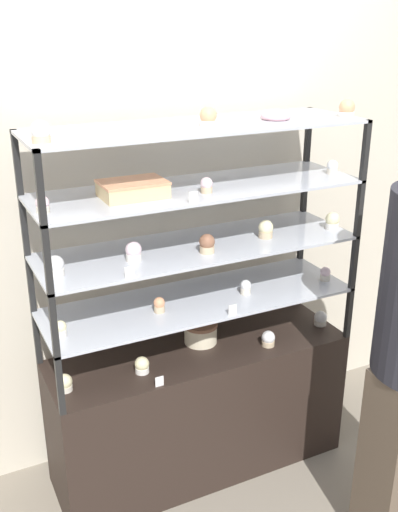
# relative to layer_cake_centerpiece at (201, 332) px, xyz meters

# --- Properties ---
(ground_plane) EXTENTS (20.00, 20.00, 0.00)m
(ground_plane) POSITION_rel_layer_cake_centerpiece_xyz_m (-0.03, -0.05, -0.70)
(ground_plane) COLOR gray
(back_wall) EXTENTS (8.00, 0.05, 2.60)m
(back_wall) POSITION_rel_layer_cake_centerpiece_xyz_m (-0.03, 0.31, 0.60)
(back_wall) COLOR beige
(back_wall) RESTS_ON ground_plane
(display_base) EXTENTS (1.38, 0.43, 0.65)m
(display_base) POSITION_rel_layer_cake_centerpiece_xyz_m (-0.03, -0.05, -0.37)
(display_base) COLOR black
(display_base) RESTS_ON ground_plane
(display_riser_lower) EXTENTS (1.38, 0.43, 0.25)m
(display_riser_lower) POSITION_rel_layer_cake_centerpiece_xyz_m (-0.03, -0.05, 0.19)
(display_riser_lower) COLOR black
(display_riser_lower) RESTS_ON display_base
(display_riser_middle) EXTENTS (1.38, 0.43, 0.25)m
(display_riser_middle) POSITION_rel_layer_cake_centerpiece_xyz_m (-0.03, -0.05, 0.44)
(display_riser_middle) COLOR black
(display_riser_middle) RESTS_ON display_riser_lower
(display_riser_upper) EXTENTS (1.38, 0.43, 0.25)m
(display_riser_upper) POSITION_rel_layer_cake_centerpiece_xyz_m (-0.03, -0.05, 0.70)
(display_riser_upper) COLOR black
(display_riser_upper) RESTS_ON display_riser_middle
(display_riser_top) EXTENTS (1.38, 0.43, 0.25)m
(display_riser_top) POSITION_rel_layer_cake_centerpiece_xyz_m (-0.03, -0.05, 0.95)
(display_riser_top) COLOR black
(display_riser_top) RESTS_ON display_riser_upper
(layer_cake_centerpiece) EXTENTS (0.16, 0.16, 0.10)m
(layer_cake_centerpiece) POSITION_rel_layer_cake_centerpiece_xyz_m (0.00, 0.00, 0.00)
(layer_cake_centerpiece) COLOR beige
(layer_cake_centerpiece) RESTS_ON display_base
(sheet_cake_frosted) EXTENTS (0.25, 0.18, 0.06)m
(sheet_cake_frosted) POSITION_rel_layer_cake_centerpiece_xyz_m (-0.33, -0.07, 0.74)
(sheet_cake_frosted) COLOR #DBBC84
(sheet_cake_frosted) RESTS_ON display_riser_upper
(cupcake_0) EXTENTS (0.06, 0.06, 0.07)m
(cupcake_0) POSITION_rel_layer_cake_centerpiece_xyz_m (-0.67, -0.11, -0.02)
(cupcake_0) COLOR beige
(cupcake_0) RESTS_ON display_base
(cupcake_1) EXTENTS (0.06, 0.06, 0.07)m
(cupcake_1) POSITION_rel_layer_cake_centerpiece_xyz_m (-0.34, -0.12, -0.02)
(cupcake_1) COLOR white
(cupcake_1) RESTS_ON display_base
(cupcake_2) EXTENTS (0.06, 0.06, 0.07)m
(cupcake_2) POSITION_rel_layer_cake_centerpiece_xyz_m (0.27, -0.16, -0.02)
(cupcake_2) COLOR #CCB28C
(cupcake_2) RESTS_ON display_base
(cupcake_3) EXTENTS (0.06, 0.06, 0.07)m
(cupcake_3) POSITION_rel_layer_cake_centerpiece_xyz_m (0.61, -0.11, -0.02)
(cupcake_3) COLOR beige
(cupcake_3) RESTS_ON display_base
(price_tag_0) EXTENTS (0.04, 0.00, 0.04)m
(price_tag_0) POSITION_rel_layer_cake_centerpiece_xyz_m (-0.31, -0.25, -0.03)
(price_tag_0) COLOR white
(price_tag_0) RESTS_ON display_base
(cupcake_4) EXTENTS (0.05, 0.05, 0.07)m
(cupcake_4) POSITION_rel_layer_cake_centerpiece_xyz_m (-0.66, -0.12, 0.24)
(cupcake_4) COLOR white
(cupcake_4) RESTS_ON display_riser_lower
(cupcake_5) EXTENTS (0.05, 0.05, 0.07)m
(cupcake_5) POSITION_rel_layer_cake_centerpiece_xyz_m (-0.24, -0.09, 0.24)
(cupcake_5) COLOR #CCB28C
(cupcake_5) RESTS_ON display_riser_lower
(cupcake_6) EXTENTS (0.05, 0.05, 0.07)m
(cupcake_6) POSITION_rel_layer_cake_centerpiece_xyz_m (0.18, -0.10, 0.24)
(cupcake_6) COLOR beige
(cupcake_6) RESTS_ON display_riser_lower
(cupcake_7) EXTENTS (0.05, 0.05, 0.07)m
(cupcake_7) POSITION_rel_layer_cake_centerpiece_xyz_m (0.59, -0.13, 0.24)
(cupcake_7) COLOR beige
(cupcake_7) RESTS_ON display_riser_lower
(price_tag_1) EXTENTS (0.04, 0.00, 0.04)m
(price_tag_1) POSITION_rel_layer_cake_centerpiece_xyz_m (0.03, -0.25, 0.23)
(price_tag_1) COLOR white
(price_tag_1) RESTS_ON display_riser_lower
(cupcake_8) EXTENTS (0.06, 0.06, 0.08)m
(cupcake_8) POSITION_rel_layer_cake_centerpiece_xyz_m (-0.66, -0.11, 0.50)
(cupcake_8) COLOR white
(cupcake_8) RESTS_ON display_riser_middle
(cupcake_9) EXTENTS (0.06, 0.06, 0.08)m
(cupcake_9) POSITION_rel_layer_cake_centerpiece_xyz_m (-0.35, -0.10, 0.50)
(cupcake_9) COLOR white
(cupcake_9) RESTS_ON display_riser_middle
(cupcake_10) EXTENTS (0.06, 0.06, 0.08)m
(cupcake_10) POSITION_rel_layer_cake_centerpiece_xyz_m (-0.04, -0.15, 0.50)
(cupcake_10) COLOR #CCB28C
(cupcake_10) RESTS_ON display_riser_middle
(cupcake_11) EXTENTS (0.06, 0.06, 0.08)m
(cupcake_11) POSITION_rel_layer_cake_centerpiece_xyz_m (0.27, -0.10, 0.50)
(cupcake_11) COLOR #CCB28C
(cupcake_11) RESTS_ON display_riser_middle
(cupcake_12) EXTENTS (0.06, 0.06, 0.08)m
(cupcake_12) POSITION_rel_layer_cake_centerpiece_xyz_m (0.60, -0.13, 0.50)
(cupcake_12) COLOR white
(cupcake_12) RESTS_ON display_riser_middle
(price_tag_2) EXTENTS (0.04, 0.00, 0.04)m
(price_tag_2) POSITION_rel_layer_cake_centerpiece_xyz_m (-0.42, -0.25, 0.48)
(price_tag_2) COLOR white
(price_tag_2) RESTS_ON display_riser_middle
(cupcake_13) EXTENTS (0.05, 0.05, 0.06)m
(cupcake_13) POSITION_rel_layer_cake_centerpiece_xyz_m (-0.69, -0.13, 0.74)
(cupcake_13) COLOR beige
(cupcake_13) RESTS_ON display_riser_upper
(cupcake_14) EXTENTS (0.05, 0.05, 0.06)m
(cupcake_14) POSITION_rel_layer_cake_centerpiece_xyz_m (-0.05, -0.14, 0.74)
(cupcake_14) COLOR #CCB28C
(cupcake_14) RESTS_ON display_riser_upper
(cupcake_15) EXTENTS (0.05, 0.05, 0.06)m
(cupcake_15) POSITION_rel_layer_cake_centerpiece_xyz_m (0.60, -0.11, 0.74)
(cupcake_15) COLOR beige
(cupcake_15) RESTS_ON display_riser_upper
(price_tag_3) EXTENTS (0.04, 0.00, 0.04)m
(price_tag_3) POSITION_rel_layer_cake_centerpiece_xyz_m (-0.16, -0.25, 0.73)
(price_tag_3) COLOR white
(price_tag_3) RESTS_ON display_riser_upper
(cupcake_16) EXTENTS (0.07, 0.07, 0.08)m
(cupcake_16) POSITION_rel_layer_cake_centerpiece_xyz_m (-0.68, -0.15, 1.00)
(cupcake_16) COLOR #CCB28C
(cupcake_16) RESTS_ON display_riser_top
(cupcake_17) EXTENTS (0.07, 0.07, 0.08)m
(cupcake_17) POSITION_rel_layer_cake_centerpiece_xyz_m (-0.02, -0.11, 1.00)
(cupcake_17) COLOR white
(cupcake_17) RESTS_ON display_riser_top
(cupcake_18) EXTENTS (0.07, 0.07, 0.08)m
(cupcake_18) POSITION_rel_layer_cake_centerpiece_xyz_m (0.61, -0.16, 1.00)
(cupcake_18) COLOR white
(cupcake_18) RESTS_ON display_riser_top
(price_tag_4) EXTENTS (0.04, 0.00, 0.04)m
(price_tag_4) POSITION_rel_layer_cake_centerpiece_xyz_m (-0.30, -0.25, 0.99)
(price_tag_4) COLOR white
(price_tag_4) RESTS_ON display_riser_top
(donut_glazed) EXTENTS (0.13, 0.13, 0.04)m
(donut_glazed) POSITION_rel_layer_cake_centerpiece_xyz_m (0.31, -0.07, 0.98)
(donut_glazed) COLOR #EFB2BC
(donut_glazed) RESTS_ON display_riser_top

